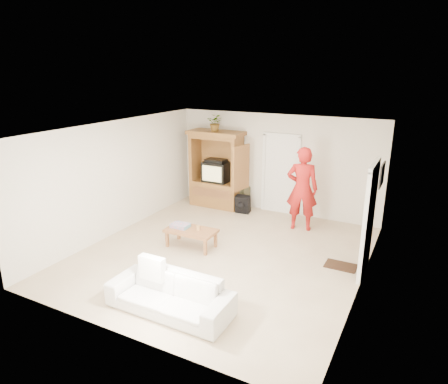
% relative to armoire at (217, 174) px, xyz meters
% --- Properties ---
extents(floor, '(6.00, 6.00, 0.00)m').
position_rel_armoire_xyz_m(floor, '(1.58, -2.66, -0.91)').
color(floor, tan).
rests_on(floor, ground).
extents(ceiling, '(6.00, 6.00, 0.00)m').
position_rel_armoire_xyz_m(ceiling, '(1.58, -2.66, 1.69)').
color(ceiling, white).
rests_on(ceiling, floor).
extents(wall_back, '(5.50, 0.00, 5.50)m').
position_rel_armoire_xyz_m(wall_back, '(1.58, 0.34, 0.39)').
color(wall_back, silver).
rests_on(wall_back, floor).
extents(wall_front, '(5.50, 0.00, 5.50)m').
position_rel_armoire_xyz_m(wall_front, '(1.58, -5.66, 0.39)').
color(wall_front, silver).
rests_on(wall_front, floor).
extents(wall_left, '(0.00, 6.00, 6.00)m').
position_rel_armoire_xyz_m(wall_left, '(-1.17, -2.66, 0.39)').
color(wall_left, silver).
rests_on(wall_left, floor).
extents(wall_right, '(0.00, 6.00, 6.00)m').
position_rel_armoire_xyz_m(wall_right, '(4.33, -2.66, 0.39)').
color(wall_right, silver).
rests_on(wall_right, floor).
extents(armoire, '(1.82, 1.14, 2.10)m').
position_rel_armoire_xyz_m(armoire, '(0.00, 0.00, 0.00)').
color(armoire, brown).
rests_on(armoire, floor).
extents(door_back, '(0.85, 0.05, 2.04)m').
position_rel_armoire_xyz_m(door_back, '(1.73, 0.31, 0.11)').
color(door_back, white).
rests_on(door_back, floor).
extents(doorway_right, '(0.05, 0.90, 2.04)m').
position_rel_armoire_xyz_m(doorway_right, '(4.30, -2.06, 0.11)').
color(doorway_right, black).
rests_on(doorway_right, floor).
extents(framed_picture, '(0.03, 0.60, 0.48)m').
position_rel_armoire_xyz_m(framed_picture, '(4.31, -0.76, 0.69)').
color(framed_picture, black).
rests_on(framed_picture, wall_right).
extents(doormat, '(0.60, 0.40, 0.02)m').
position_rel_armoire_xyz_m(doormat, '(3.88, -2.06, -0.90)').
color(doormat, '#382316').
rests_on(doormat, floor).
extents(plant, '(0.45, 0.41, 0.45)m').
position_rel_armoire_xyz_m(plant, '(-0.02, -0.03, 1.42)').
color(plant, '#4C7238').
rests_on(plant, armoire).
extents(man, '(0.82, 0.62, 2.01)m').
position_rel_armoire_xyz_m(man, '(2.58, -0.57, 0.09)').
color(man, '#AB1916').
rests_on(man, floor).
extents(sofa, '(2.02, 0.79, 0.59)m').
position_rel_armoire_xyz_m(sofa, '(1.78, -4.84, -0.61)').
color(sofa, silver).
rests_on(sofa, floor).
extents(coffee_table, '(1.09, 0.61, 0.40)m').
position_rel_armoire_xyz_m(coffee_table, '(0.81, -2.65, -0.56)').
color(coffee_table, brown).
rests_on(coffee_table, floor).
extents(towel, '(0.38, 0.28, 0.08)m').
position_rel_armoire_xyz_m(towel, '(0.53, -2.65, -0.47)').
color(towel, '#EB4E74').
rests_on(towel, coffee_table).
extents(candle, '(0.08, 0.08, 0.10)m').
position_rel_armoire_xyz_m(candle, '(0.96, -2.61, -0.46)').
color(candle, tan).
rests_on(candle, coffee_table).
extents(backpack_black, '(0.40, 0.26, 0.47)m').
position_rel_armoire_xyz_m(backpack_black, '(0.90, -0.23, -0.68)').
color(backpack_black, black).
rests_on(backpack_black, floor).
extents(backpack_olive, '(0.39, 0.34, 0.61)m').
position_rel_armoire_xyz_m(backpack_olive, '(0.71, 0.19, -0.60)').
color(backpack_olive, '#47442B').
rests_on(backpack_olive, floor).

